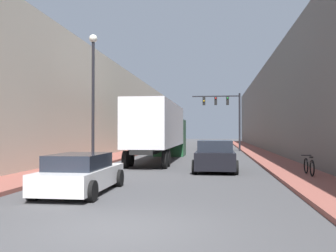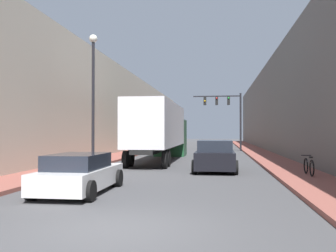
# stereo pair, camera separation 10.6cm
# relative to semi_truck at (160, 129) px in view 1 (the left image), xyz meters

# --- Properties ---
(ground_plane) EXTENTS (200.00, 200.00, 0.00)m
(ground_plane) POSITION_rel_semi_truck_xyz_m (1.89, -18.61, -2.25)
(ground_plane) COLOR #424244
(sidewalk_right) EXTENTS (2.46, 80.00, 0.15)m
(sidewalk_right) POSITION_rel_semi_truck_xyz_m (7.81, 11.39, -2.17)
(sidewalk_right) COLOR brown
(sidewalk_right) RESTS_ON ground
(sidewalk_left) EXTENTS (2.46, 80.00, 0.15)m
(sidewalk_left) POSITION_rel_semi_truck_xyz_m (-4.04, 11.39, -2.17)
(sidewalk_left) COLOR brown
(sidewalk_left) RESTS_ON ground
(building_right) EXTENTS (6.00, 80.00, 9.19)m
(building_right) POSITION_rel_semi_truck_xyz_m (12.04, 11.39, 2.35)
(building_right) COLOR #66605B
(building_right) RESTS_ON ground
(building_left) EXTENTS (6.00, 80.00, 8.47)m
(building_left) POSITION_rel_semi_truck_xyz_m (-8.27, 11.39, 1.98)
(building_left) COLOR #BCB29E
(building_left) RESTS_ON ground
(semi_truck) EXTENTS (2.53, 13.83, 3.95)m
(semi_truck) POSITION_rel_semi_truck_xyz_m (0.00, 0.00, 0.00)
(semi_truck) COLOR silver
(semi_truck) RESTS_ON ground
(sedan_car) EXTENTS (2.07, 4.44, 1.33)m
(sedan_car) POSITION_rel_semi_truck_xyz_m (-0.60, -14.17, -1.61)
(sedan_car) COLOR silver
(sedan_car) RESTS_ON ground
(suv_car) EXTENTS (2.23, 4.91, 1.62)m
(suv_car) POSITION_rel_semi_truck_xyz_m (3.90, -6.35, -1.47)
(suv_car) COLOR black
(suv_car) RESTS_ON ground
(traffic_signal_gantry) EXTENTS (5.19, 0.35, 6.21)m
(traffic_signal_gantry) POSITION_rel_semi_truck_xyz_m (5.07, 14.42, 2.16)
(traffic_signal_gantry) COLOR black
(traffic_signal_gantry) RESTS_ON ground
(street_lamp) EXTENTS (0.44, 0.44, 7.36)m
(street_lamp) POSITION_rel_semi_truck_xyz_m (-2.66, -6.85, 2.42)
(street_lamp) COLOR black
(street_lamp) RESTS_ON ground
(parked_bicycle) EXTENTS (0.44, 1.82, 0.86)m
(parked_bicycle) POSITION_rel_semi_truck_xyz_m (8.05, -9.12, -1.72)
(parked_bicycle) COLOR black
(parked_bicycle) RESTS_ON sidewalk_right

